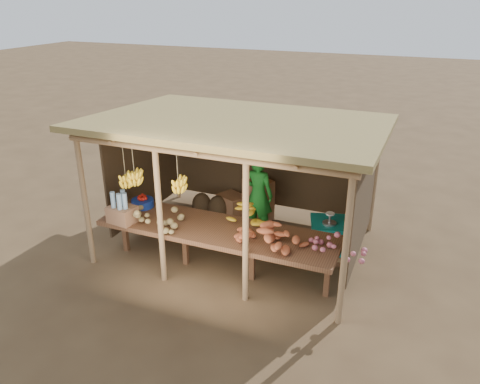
% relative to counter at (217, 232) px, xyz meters
% --- Properties ---
extents(ground, '(60.00, 60.00, 0.00)m').
position_rel_counter_xyz_m(ground, '(-0.00, 0.95, -0.74)').
color(ground, brown).
rests_on(ground, ground).
extents(stall_structure, '(4.70, 3.50, 2.43)m').
position_rel_counter_xyz_m(stall_structure, '(-0.06, 1.03, 1.19)').
color(stall_structure, '#A07B52').
rests_on(stall_structure, ground).
extents(counter, '(3.90, 1.05, 0.80)m').
position_rel_counter_xyz_m(counter, '(0.00, 0.00, 0.00)').
color(counter, brown).
rests_on(counter, ground).
extents(potato_heap, '(1.12, 0.82, 0.37)m').
position_rel_counter_xyz_m(potato_heap, '(-1.03, -0.27, 0.25)').
color(potato_heap, olive).
rests_on(potato_heap, counter).
extents(sweet_potato_heap, '(1.14, 0.76, 0.36)m').
position_rel_counter_xyz_m(sweet_potato_heap, '(0.98, -0.21, 0.24)').
color(sweet_potato_heap, '#B5552E').
rests_on(sweet_potato_heap, counter).
extents(onion_heap, '(0.98, 0.79, 0.36)m').
position_rel_counter_xyz_m(onion_heap, '(1.90, -0.07, 0.24)').
color(onion_heap, '#BF5D6B').
rests_on(onion_heap, counter).
extents(banana_pile, '(0.78, 0.60, 0.35)m').
position_rel_counter_xyz_m(banana_pile, '(0.33, 0.32, 0.24)').
color(banana_pile, gold).
rests_on(banana_pile, counter).
extents(tomato_basin, '(0.39, 0.39, 0.20)m').
position_rel_counter_xyz_m(tomato_basin, '(-1.55, 0.25, 0.14)').
color(tomato_basin, navy).
rests_on(tomato_basin, counter).
extents(bottle_box, '(0.47, 0.39, 0.54)m').
position_rel_counter_xyz_m(bottle_box, '(-1.52, -0.38, 0.27)').
color(bottle_box, '#946342').
rests_on(bottle_box, counter).
extents(vendor, '(0.60, 0.41, 1.58)m').
position_rel_counter_xyz_m(vendor, '(0.14, 1.50, 0.05)').
color(vendor, '#1B7C24').
rests_on(vendor, ground).
extents(tarp_crate, '(0.91, 0.84, 0.91)m').
position_rel_counter_xyz_m(tarp_crate, '(1.63, 1.13, -0.37)').
color(tarp_crate, brown).
rests_on(tarp_crate, ground).
extents(carton_stack, '(1.22, 0.60, 0.84)m').
position_rel_counter_xyz_m(carton_stack, '(-0.25, 2.06, -0.37)').
color(carton_stack, '#946342').
rests_on(carton_stack, ground).
extents(burlap_sacks, '(0.77, 0.40, 0.55)m').
position_rel_counter_xyz_m(burlap_sacks, '(-1.04, 1.85, -0.50)').
color(burlap_sacks, '#473521').
rests_on(burlap_sacks, ground).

